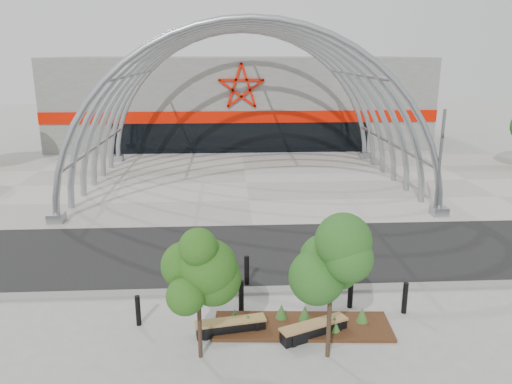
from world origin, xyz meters
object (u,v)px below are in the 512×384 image
(street_tree_0, at_px, (198,270))
(street_tree_1, at_px, (331,268))
(signal_pole, at_px, (440,162))
(bench_0, at_px, (231,327))
(bollard_2, at_px, (241,296))
(bench_1, at_px, (314,330))

(street_tree_0, distance_m, street_tree_1, 3.64)
(signal_pole, bearing_deg, bench_0, -135.17)
(street_tree_1, distance_m, bollard_2, 4.26)
(street_tree_0, distance_m, bench_0, 2.90)
(signal_pole, xyz_separation_m, street_tree_1, (-8.11, -12.17, -0.21))
(bench_1, height_order, bollard_2, bollard_2)
(bollard_2, bearing_deg, bench_0, -104.83)
(street_tree_1, height_order, bench_1, street_tree_1)
(bench_0, bearing_deg, bollard_2, 75.17)
(street_tree_0, bearing_deg, signal_pole, 45.62)
(bench_1, bearing_deg, street_tree_0, -165.87)
(street_tree_1, relative_size, bollard_2, 3.45)
(signal_pole, relative_size, bench_1, 2.53)
(street_tree_1, bearing_deg, signal_pole, 56.32)
(street_tree_0, relative_size, street_tree_1, 0.99)
(street_tree_1, bearing_deg, bench_0, 153.82)
(street_tree_1, height_order, bench_0, street_tree_1)
(street_tree_0, relative_size, bollard_2, 3.40)
(bench_1, bearing_deg, bollard_2, 141.66)
(street_tree_0, relative_size, bench_1, 1.68)
(street_tree_0, bearing_deg, bollard_2, 64.34)
(street_tree_1, height_order, bollard_2, street_tree_1)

